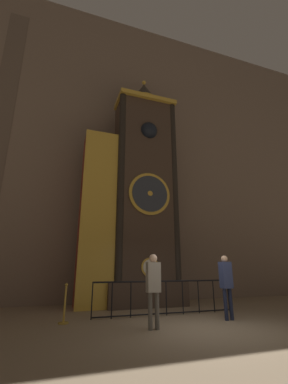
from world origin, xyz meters
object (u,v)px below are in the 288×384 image
object	(u,v)px
visitor_near	(153,283)
stanchion_post	(64,310)
clock_tower	(134,195)
visitor_far	(226,280)

from	to	relation	value
visitor_near	stanchion_post	size ratio (longest dim) A/B	1.73
clock_tower	stanchion_post	world-z (taller)	clock_tower
visitor_far	stanchion_post	xyz separation A→B (m)	(-4.54, 1.07, -0.75)
clock_tower	visitor_near	size ratio (longest dim) A/B	6.01
clock_tower	stanchion_post	xyz separation A→B (m)	(-2.72, -2.53, -4.24)
clock_tower	visitor_near	xyz separation A→B (m)	(-0.67, -4.01, -3.49)
visitor_near	stanchion_post	bearing A→B (deg)	146.12
visitor_near	stanchion_post	distance (m)	2.63
visitor_near	stanchion_post	xyz separation A→B (m)	(-2.05, 1.48, -0.74)
visitor_near	visitor_far	distance (m)	2.53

